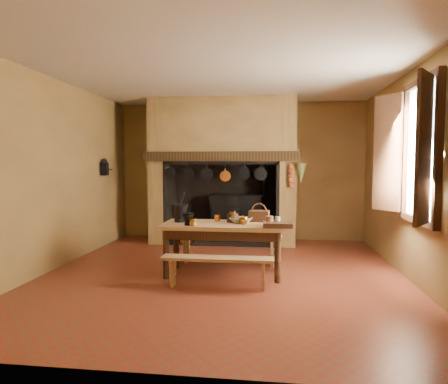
% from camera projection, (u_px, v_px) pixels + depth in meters
% --- Properties ---
extents(floor, '(5.50, 5.50, 0.00)m').
position_uv_depth(floor, '(224.00, 273.00, 5.64)').
color(floor, maroon).
rests_on(floor, ground).
extents(ceiling, '(5.50, 5.50, 0.00)m').
position_uv_depth(ceiling, '(224.00, 72.00, 5.45)').
color(ceiling, silver).
rests_on(ceiling, back_wall).
extents(back_wall, '(5.00, 0.02, 2.80)m').
position_uv_depth(back_wall, '(240.00, 171.00, 8.27)').
color(back_wall, olive).
rests_on(back_wall, floor).
extents(wall_left, '(0.02, 5.50, 2.80)m').
position_uv_depth(wall_left, '(55.00, 174.00, 5.86)').
color(wall_left, olive).
rests_on(wall_left, floor).
extents(wall_right, '(0.02, 5.50, 2.80)m').
position_uv_depth(wall_right, '(412.00, 175.00, 5.23)').
color(wall_right, olive).
rests_on(wall_right, floor).
extents(wall_front, '(5.00, 0.02, 2.80)m').
position_uv_depth(wall_front, '(175.00, 185.00, 2.82)').
color(wall_front, olive).
rests_on(wall_front, floor).
extents(chimney_breast, '(2.95, 0.96, 2.80)m').
position_uv_depth(chimney_breast, '(223.00, 151.00, 7.84)').
color(chimney_breast, olive).
rests_on(chimney_breast, floor).
extents(iron_range, '(1.12, 0.55, 1.60)m').
position_uv_depth(iron_range, '(237.00, 217.00, 8.04)').
color(iron_range, black).
rests_on(iron_range, floor).
extents(hearth_pans, '(0.51, 0.62, 0.20)m').
position_uv_depth(hearth_pans, '(186.00, 237.00, 7.96)').
color(hearth_pans, '#BC7A2B').
rests_on(hearth_pans, floor).
extents(hanging_pans, '(1.92, 0.29, 0.27)m').
position_uv_depth(hanging_pans, '(218.00, 174.00, 7.38)').
color(hanging_pans, black).
rests_on(hanging_pans, chimney_breast).
extents(onion_string, '(0.12, 0.10, 0.46)m').
position_uv_depth(onion_string, '(291.00, 176.00, 7.20)').
color(onion_string, '#B44F21').
rests_on(onion_string, chimney_breast).
extents(herb_bunch, '(0.20, 0.20, 0.35)m').
position_uv_depth(herb_bunch, '(301.00, 173.00, 7.17)').
color(herb_bunch, brown).
rests_on(herb_bunch, chimney_breast).
extents(window, '(0.39, 1.75, 1.76)m').
position_uv_depth(window, '(411.00, 151.00, 4.83)').
color(window, white).
rests_on(window, wall_right).
extents(wall_coffee_mill, '(0.23, 0.16, 0.31)m').
position_uv_depth(wall_coffee_mill, '(105.00, 166.00, 7.37)').
color(wall_coffee_mill, black).
rests_on(wall_coffee_mill, wall_left).
extents(work_table, '(1.68, 0.75, 0.73)m').
position_uv_depth(work_table, '(224.00, 231.00, 5.53)').
color(work_table, '#A77F4C').
rests_on(work_table, floor).
extents(bench_front, '(1.40, 0.24, 0.39)m').
position_uv_depth(bench_front, '(217.00, 265.00, 4.95)').
color(bench_front, '#A77F4C').
rests_on(bench_front, floor).
extents(bench_back, '(1.64, 0.29, 0.46)m').
position_uv_depth(bench_back, '(229.00, 242.00, 6.15)').
color(bench_back, '#A77F4C').
rests_on(bench_back, floor).
extents(mortar_large, '(0.25, 0.25, 0.42)m').
position_uv_depth(mortar_large, '(180.00, 212.00, 5.64)').
color(mortar_large, black).
rests_on(mortar_large, work_table).
extents(mortar_small, '(0.16, 0.16, 0.28)m').
position_uv_depth(mortar_small, '(188.00, 218.00, 5.34)').
color(mortar_small, black).
rests_on(mortar_small, work_table).
extents(coffee_grinder, '(0.18, 0.16, 0.19)m').
position_uv_depth(coffee_grinder, '(233.00, 217.00, 5.62)').
color(coffee_grinder, '#3D2413').
rests_on(coffee_grinder, work_table).
extents(brass_mug_a, '(0.10, 0.10, 0.10)m').
position_uv_depth(brass_mug_a, '(193.00, 222.00, 5.28)').
color(brass_mug_a, '#BC7A2B').
rests_on(brass_mug_a, work_table).
extents(brass_mug_b, '(0.11, 0.11, 0.10)m').
position_uv_depth(brass_mug_b, '(217.00, 218.00, 5.72)').
color(brass_mug_b, '#BC7A2B').
rests_on(brass_mug_b, work_table).
extents(mixing_bowl, '(0.39, 0.39, 0.08)m').
position_uv_depth(mixing_bowl, '(241.00, 220.00, 5.56)').
color(mixing_bowl, '#B0AB87').
rests_on(mixing_bowl, work_table).
extents(stoneware_crock, '(0.14, 0.14, 0.14)m').
position_uv_depth(stoneware_crock, '(269.00, 221.00, 5.26)').
color(stoneware_crock, brown).
rests_on(stoneware_crock, work_table).
extents(glass_jar, '(0.09, 0.09, 0.13)m').
position_uv_depth(glass_jar, '(277.00, 221.00, 5.27)').
color(glass_jar, beige).
rests_on(glass_jar, work_table).
extents(wicker_basket, '(0.30, 0.23, 0.27)m').
position_uv_depth(wicker_basket, '(259.00, 215.00, 5.69)').
color(wicker_basket, '#442614').
rests_on(wicker_basket, work_table).
extents(wooden_tray, '(0.38, 0.28, 0.06)m').
position_uv_depth(wooden_tray, '(277.00, 225.00, 5.19)').
color(wooden_tray, '#3D2413').
rests_on(wooden_tray, work_table).
extents(brass_cup, '(0.13, 0.13, 0.10)m').
position_uv_depth(brass_cup, '(243.00, 221.00, 5.43)').
color(brass_cup, '#BC7A2B').
rests_on(brass_cup, work_table).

